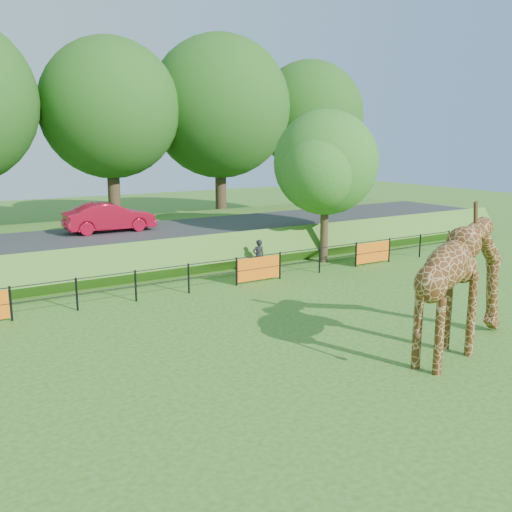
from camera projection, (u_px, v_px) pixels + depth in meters
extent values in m
plane|color=#326619|center=(330.00, 366.00, 14.04)|extent=(90.00, 90.00, 0.00)
cube|color=#326619|center=(119.00, 244.00, 26.76)|extent=(40.00, 9.00, 1.30)
cube|color=#2B2B2E|center=(130.00, 233.00, 25.37)|extent=(40.00, 5.00, 0.12)
imported|color=#B70D27|center=(110.00, 217.00, 25.29)|extent=(3.97, 1.47, 1.30)
imported|color=black|center=(258.00, 256.00, 23.65)|extent=(0.55, 0.40, 1.41)
cylinder|color=#302315|center=(324.00, 227.00, 25.58)|extent=(0.36, 0.36, 3.20)
sphere|color=#225B19|center=(326.00, 162.00, 25.00)|extent=(4.60, 4.60, 4.60)
sphere|color=#225B19|center=(336.00, 171.00, 26.26)|extent=(3.45, 3.45, 3.45)
sphere|color=#225B19|center=(319.00, 172.00, 24.01)|extent=(3.22, 3.22, 3.22)
cylinder|color=#302315|center=(114.00, 191.00, 32.81)|extent=(0.70, 0.70, 5.00)
sphere|color=#174512|center=(110.00, 108.00, 31.87)|extent=(7.80, 7.80, 7.80)
cylinder|color=#302315|center=(221.00, 186.00, 36.46)|extent=(0.70, 0.70, 5.00)
sphere|color=#174512|center=(220.00, 107.00, 35.46)|extent=(8.80, 8.80, 8.80)
cylinder|color=#302315|center=(308.00, 182.00, 40.10)|extent=(0.70, 0.70, 5.00)
sphere|color=#174512|center=(309.00, 116.00, 39.18)|extent=(7.40, 7.40, 7.40)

